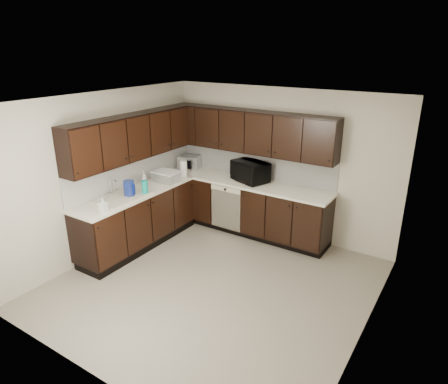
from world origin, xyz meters
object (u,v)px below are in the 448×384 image
object	(u,v)px
storage_bin	(166,176)
blue_pitcher	(129,189)
microwave	(250,171)
toaster_oven	(189,162)
sink	(122,201)

from	to	relation	value
storage_bin	blue_pitcher	xyz separation A→B (m)	(0.00, -0.87, 0.04)
storage_bin	blue_pitcher	bearing A→B (deg)	-89.97
storage_bin	blue_pitcher	distance (m)	0.87
microwave	toaster_oven	bearing A→B (deg)	-161.02
microwave	blue_pitcher	xyz separation A→B (m)	(-1.18, -1.64, -0.04)
blue_pitcher	toaster_oven	bearing A→B (deg)	106.33
toaster_oven	storage_bin	distance (m)	0.82
toaster_oven	storage_bin	xyz separation A→B (m)	(0.13, -0.81, -0.04)
sink	blue_pitcher	xyz separation A→B (m)	(0.07, 0.11, 0.18)
microwave	toaster_oven	world-z (taller)	microwave
toaster_oven	blue_pitcher	world-z (taller)	blue_pitcher
storage_bin	toaster_oven	bearing A→B (deg)	99.49
sink	storage_bin	distance (m)	0.99
microwave	storage_bin	bearing A→B (deg)	-126.49
sink	storage_bin	world-z (taller)	sink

